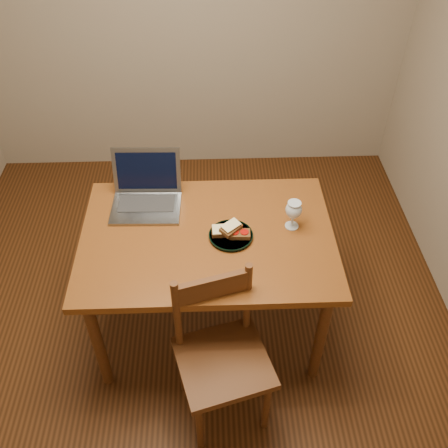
{
  "coord_description": "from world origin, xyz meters",
  "views": [
    {
      "loc": [
        0.13,
        -1.92,
        2.53
      ],
      "look_at": [
        0.2,
        -0.08,
        0.8
      ],
      "focal_mm": 40.0,
      "sensor_mm": 36.0,
      "label": 1
    }
  ],
  "objects_px": {
    "table": "(208,247)",
    "chair": "(222,352)",
    "plate": "(231,236)",
    "milk_glass": "(293,215)",
    "laptop": "(146,190)"
  },
  "relations": [
    {
      "from": "chair",
      "to": "plate",
      "type": "relative_size",
      "value": 2.27
    },
    {
      "from": "milk_glass",
      "to": "laptop",
      "type": "distance_m",
      "value": 0.8
    },
    {
      "from": "laptop",
      "to": "table",
      "type": "bearing_deg",
      "value": -39.75
    },
    {
      "from": "chair",
      "to": "milk_glass",
      "type": "relative_size",
      "value": 3.13
    },
    {
      "from": "milk_glass",
      "to": "plate",
      "type": "bearing_deg",
      "value": -167.81
    },
    {
      "from": "table",
      "to": "plate",
      "type": "bearing_deg",
      "value": -9.09
    },
    {
      "from": "plate",
      "to": "table",
      "type": "bearing_deg",
      "value": 170.91
    },
    {
      "from": "milk_glass",
      "to": "laptop",
      "type": "bearing_deg",
      "value": 162.84
    },
    {
      "from": "table",
      "to": "plate",
      "type": "distance_m",
      "value": 0.15
    },
    {
      "from": "chair",
      "to": "milk_glass",
      "type": "xyz_separation_m",
      "value": [
        0.38,
        0.58,
        0.33
      ]
    },
    {
      "from": "table",
      "to": "chair",
      "type": "bearing_deg",
      "value": -83.95
    },
    {
      "from": "chair",
      "to": "laptop",
      "type": "height_order",
      "value": "laptop"
    },
    {
      "from": "plate",
      "to": "laptop",
      "type": "height_order",
      "value": "laptop"
    },
    {
      "from": "laptop",
      "to": "plate",
      "type": "bearing_deg",
      "value": -32.88
    },
    {
      "from": "plate",
      "to": "milk_glass",
      "type": "distance_m",
      "value": 0.34
    }
  ]
}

